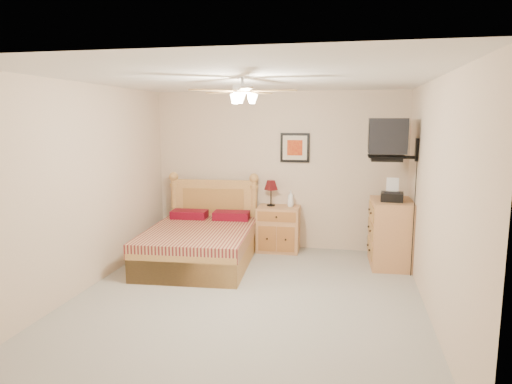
# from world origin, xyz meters

# --- Properties ---
(floor) EXTENTS (4.50, 4.50, 0.00)m
(floor) POSITION_xyz_m (0.00, 0.00, 0.00)
(floor) COLOR gray
(floor) RESTS_ON ground
(ceiling) EXTENTS (4.00, 4.50, 0.04)m
(ceiling) POSITION_xyz_m (0.00, 0.00, 2.50)
(ceiling) COLOR white
(ceiling) RESTS_ON ground
(wall_back) EXTENTS (4.00, 0.04, 2.50)m
(wall_back) POSITION_xyz_m (0.00, 2.25, 1.25)
(wall_back) COLOR beige
(wall_back) RESTS_ON ground
(wall_front) EXTENTS (4.00, 0.04, 2.50)m
(wall_front) POSITION_xyz_m (0.00, -2.25, 1.25)
(wall_front) COLOR beige
(wall_front) RESTS_ON ground
(wall_left) EXTENTS (0.04, 4.50, 2.50)m
(wall_left) POSITION_xyz_m (-2.00, 0.00, 1.25)
(wall_left) COLOR beige
(wall_left) RESTS_ON ground
(wall_right) EXTENTS (0.04, 4.50, 2.50)m
(wall_right) POSITION_xyz_m (2.00, 0.00, 1.25)
(wall_right) COLOR beige
(wall_right) RESTS_ON ground
(bed) EXTENTS (1.56, 1.97, 1.22)m
(bed) POSITION_xyz_m (-0.96, 1.12, 0.61)
(bed) COLOR #AB7849
(bed) RESTS_ON ground
(nightstand) EXTENTS (0.66, 0.51, 0.71)m
(nightstand) POSITION_xyz_m (0.05, 2.00, 0.35)
(nightstand) COLOR #A77347
(nightstand) RESTS_ON ground
(table_lamp) EXTENTS (0.22, 0.22, 0.41)m
(table_lamp) POSITION_xyz_m (-0.08, 2.07, 0.91)
(table_lamp) COLOR #530F12
(table_lamp) RESTS_ON nightstand
(lotion_bottle) EXTENTS (0.13, 0.13, 0.26)m
(lotion_bottle) POSITION_xyz_m (0.23, 2.06, 0.84)
(lotion_bottle) COLOR white
(lotion_bottle) RESTS_ON nightstand
(framed_picture) EXTENTS (0.46, 0.04, 0.46)m
(framed_picture) POSITION_xyz_m (0.27, 2.23, 1.62)
(framed_picture) COLOR black
(framed_picture) RESTS_ON wall_back
(dresser) EXTENTS (0.59, 0.83, 0.94)m
(dresser) POSITION_xyz_m (1.73, 1.60, 0.47)
(dresser) COLOR tan
(dresser) RESTS_ON ground
(fax_machine) EXTENTS (0.32, 0.34, 0.32)m
(fax_machine) POSITION_xyz_m (1.71, 1.53, 1.10)
(fax_machine) COLOR black
(fax_machine) RESTS_ON dresser
(magazine_lower) EXTENTS (0.23, 0.29, 0.02)m
(magazine_lower) POSITION_xyz_m (1.66, 1.91, 0.96)
(magazine_lower) COLOR #B5A98C
(magazine_lower) RESTS_ON dresser
(magazine_upper) EXTENTS (0.22, 0.27, 0.02)m
(magazine_upper) POSITION_xyz_m (1.65, 1.92, 0.98)
(magazine_upper) COLOR gray
(magazine_upper) RESTS_ON magazine_lower
(wall_tv) EXTENTS (0.56, 0.46, 0.58)m
(wall_tv) POSITION_xyz_m (1.75, 1.34, 1.81)
(wall_tv) COLOR black
(wall_tv) RESTS_ON wall_right
(ceiling_fan) EXTENTS (1.14, 1.14, 0.28)m
(ceiling_fan) POSITION_xyz_m (0.00, -0.20, 2.36)
(ceiling_fan) COLOR white
(ceiling_fan) RESTS_ON ceiling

